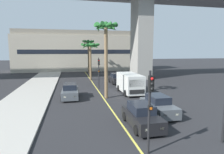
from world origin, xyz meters
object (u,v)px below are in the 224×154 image
Objects in this scene: traffic_light_median_near at (150,101)px; traffic_light_median_far at (99,69)px; car_queue_second at (116,79)px; palm_tree_near_median at (90,49)px; car_queue_fourth at (70,92)px; delivery_van at (130,83)px; palm_tree_far_median at (88,45)px; palm_tree_mid_median at (106,36)px; car_queue_third at (142,116)px; car_queue_front at (158,106)px.

traffic_light_median_far is at bearing 90.05° from traffic_light_median_near.
car_queue_second is 7.25m from palm_tree_near_median.
delivery_van reaches higher than car_queue_fourth.
car_queue_second is 7.38m from delivery_van.
car_queue_fourth is at bearing -172.56° from delivery_van.
traffic_light_median_far is 8.47m from palm_tree_near_median.
palm_tree_far_median is at bearing 89.49° from traffic_light_median_near.
traffic_light_median_far is 0.52× the size of palm_tree_mid_median.
traffic_light_median_near reaches higher than car_queue_third.
traffic_light_median_far is (-3.24, 3.50, 1.43)m from delivery_van.
car_queue_third is 10.25m from car_queue_fourth.
car_queue_second is at bearing 81.02° from traffic_light_median_near.
car_queue_second is 0.79× the size of delivery_van.
palm_tree_near_median is 0.86× the size of palm_tree_far_median.
traffic_light_median_near is at bearing -105.07° from car_queue_third.
palm_tree_far_median is (0.31, 35.21, 3.54)m from traffic_light_median_near.
delivery_van is at bearing -90.51° from car_queue_second.
palm_tree_near_median is at bearing -93.49° from palm_tree_far_median.
traffic_light_median_near reaches higher than car_queue_front.
palm_tree_far_median reaches higher than car_queue_front.
palm_tree_far_median is (4.13, 22.63, 5.54)m from car_queue_fourth.
car_queue_third is 32.19m from palm_tree_far_median.
traffic_light_median_far is (-3.31, -3.86, 1.99)m from car_queue_second.
palm_tree_near_median reaches higher than traffic_light_median_near.
car_queue_third is at bearing -88.86° from palm_tree_far_median.
palm_tree_far_median is (0.33, 18.21, 3.54)m from traffic_light_median_far.
car_queue_front is 0.98× the size of traffic_light_median_far.
car_queue_front is at bearing -79.88° from palm_tree_near_median.
palm_tree_mid_median is at bearing 96.26° from car_queue_third.
palm_tree_near_median reaches higher than delivery_van.
traffic_light_median_near is 0.52× the size of palm_tree_mid_median.
car_queue_front is at bearing 60.33° from traffic_light_median_near.
traffic_light_median_far is at bearing -91.03° from palm_tree_far_median.
delivery_van is (7.05, 0.92, 0.57)m from car_queue_fourth.
car_queue_second is at bearing 70.30° from palm_tree_mid_median.
car_queue_second is at bearing 49.38° from traffic_light_median_far.
traffic_light_median_near is at bearing -73.12° from car_queue_fourth.
delivery_van is at bearing -82.34° from palm_tree_far_median.
car_queue_front and car_queue_second have the same top height.
traffic_light_median_near is at bearing -89.95° from traffic_light_median_far.
palm_tree_far_median is (-2.85, 29.65, 5.54)m from car_queue_front.
car_queue_front is 0.99× the size of car_queue_fourth.
palm_tree_near_median is (-1.25, 21.51, 4.73)m from car_queue_third.
car_queue_front is 20.32m from palm_tree_near_median.
car_queue_third is 0.98× the size of traffic_light_median_far.
car_queue_second is 0.99× the size of traffic_light_median_far.
traffic_light_median_near is at bearing -119.67° from car_queue_front.
car_queue_front is 0.50× the size of palm_tree_mid_median.
palm_tree_mid_median is at bearing 116.77° from car_queue_front.
palm_tree_near_median is at bearing 107.09° from delivery_van.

